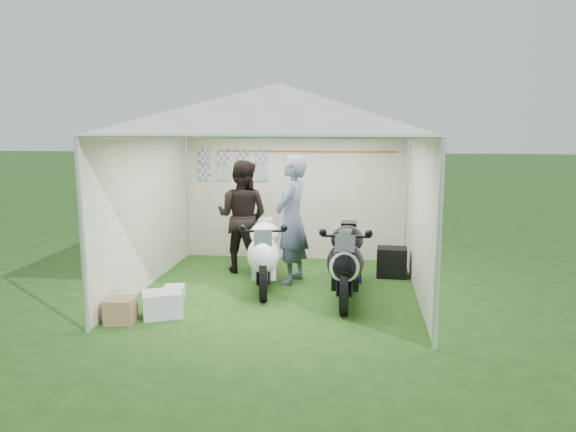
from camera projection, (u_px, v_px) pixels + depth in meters
name	position (u px, v px, depth m)	size (l,w,h in m)	color
ground	(279.00, 289.00, 8.34)	(80.00, 80.00, 0.00)	#234717
canopy_tent	(279.00, 114.00, 7.95)	(5.66, 5.66, 3.00)	silver
motorcycle_white	(264.00, 252.00, 8.31)	(0.63, 2.04, 1.01)	black
motorcycle_black	(346.00, 259.00, 7.78)	(0.49, 2.12, 1.04)	black
paddock_stand	(348.00, 271.00, 8.79)	(0.42, 0.26, 0.31)	#1617AC
person_dark_jacket	(242.00, 216.00, 9.23)	(0.90, 0.70, 1.85)	black
person_blue_jacket	(292.00, 219.00, 8.57)	(0.72, 0.47, 1.98)	slate
equipment_box	(392.00, 262.00, 9.01)	(0.47, 0.38, 0.47)	black
crate_0	(162.00, 304.00, 7.15)	(0.49, 0.38, 0.32)	silver
crate_1	(121.00, 310.00, 6.94)	(0.34, 0.34, 0.31)	#8E6F4C
crate_2	(174.00, 292.00, 7.86)	(0.27, 0.23, 0.20)	silver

